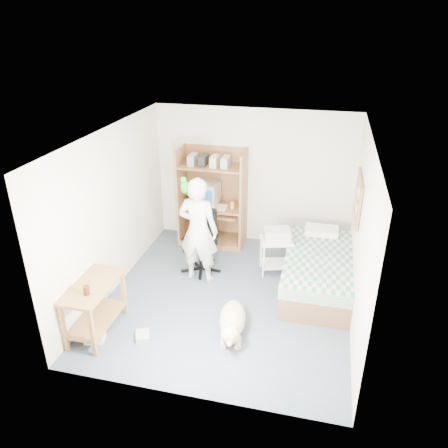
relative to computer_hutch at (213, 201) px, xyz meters
The scene contains 21 objects.
floor 2.05m from the computer_hutch, 68.06° to the right, with size 4.00×4.00×0.00m, color #424C59.
wall_back 0.86m from the computer_hutch, 20.54° to the left, with size 3.60×0.02×2.50m, color silver.
wall_right 3.07m from the computer_hutch, 34.80° to the right, with size 0.02×4.00×2.50m, color silver.
wall_left 2.10m from the computer_hutch, 122.33° to the right, with size 0.02×4.00×2.50m, color silver.
ceiling 2.52m from the computer_hutch, 68.06° to the right, with size 3.60×4.00×0.02m, color white.
computer_hutch is the anchor object (origin of this frame).
bed 2.35m from the computer_hutch, 29.29° to the right, with size 1.02×2.02×0.66m.
side_desk 3.08m from the computer_hutch, 106.14° to the right, with size 0.50×1.00×0.75m.
corkboard 2.69m from the computer_hutch, 18.72° to the right, with size 0.04×0.94×0.66m.
office_chair 1.12m from the computer_hutch, 85.86° to the right, with size 0.59×0.59×1.05m.
person 1.34m from the computer_hutch, 84.87° to the right, with size 0.64×0.42×1.75m, color silver.
parrot 1.54m from the computer_hutch, 93.49° to the right, with size 0.13×0.22×0.35m.
dog 2.78m from the computer_hutch, 69.78° to the right, with size 0.46×1.11×0.42m.
printer_cart 1.60m from the computer_hutch, 32.95° to the right, with size 0.60×0.53×0.61m.
printer 1.55m from the computer_hutch, 32.95° to the right, with size 0.42×0.32×0.18m, color beige.
crt_monitor 0.19m from the computer_hutch, behind, with size 0.45×0.47×0.41m.
keyboard 0.22m from the computer_hutch, 75.80° to the right, with size 0.45×0.16×0.03m, color beige.
pencil_cup 0.40m from the computer_hutch, 12.70° to the right, with size 0.08×0.08×0.12m, color gold.
drink_glass 3.25m from the computer_hutch, 104.25° to the right, with size 0.08×0.08×0.12m, color #3F170A.
floor_box_a 3.32m from the computer_hutch, 104.35° to the right, with size 0.25×0.20×0.10m, color white.
floor_box_b 3.05m from the computer_hutch, 93.88° to the right, with size 0.18×0.22×0.08m, color #A6A5A1.
Camera 1 is at (1.24, -5.43, 3.90)m, focal length 35.00 mm.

